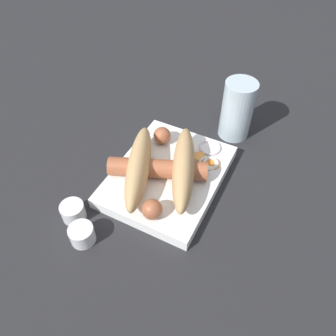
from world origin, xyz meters
The scene contains 8 objects.
ground_plane centered at (0.00, 0.00, 0.00)m, with size 3.00×3.00×0.00m, color #232326.
food_tray centered at (0.00, 0.00, 0.01)m, with size 0.24×0.19×0.02m.
bread_roll centered at (-0.02, 0.01, 0.05)m, with size 0.23×0.18×0.06m.
sausage centered at (-0.02, 0.01, 0.04)m, with size 0.20×0.18×0.03m.
pickled_veggies centered at (0.07, -0.06, 0.03)m, with size 0.08×0.06×0.01m.
condiment_cup_near centered at (-0.15, 0.11, 0.01)m, with size 0.04×0.04×0.03m.
condiment_cup_far centered at (-0.18, 0.07, 0.01)m, with size 0.04×0.04×0.03m.
drink_glass centered at (0.18, -0.07, 0.06)m, with size 0.06×0.06×0.13m.
Camera 1 is at (-0.36, -0.18, 0.47)m, focal length 35.00 mm.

